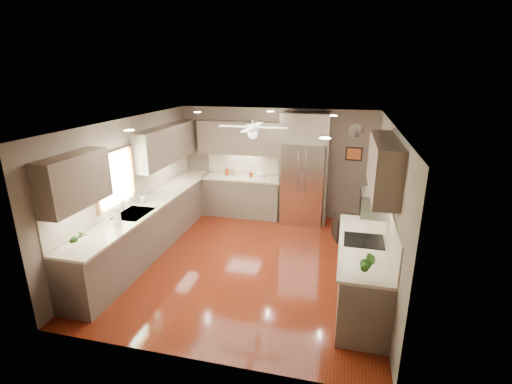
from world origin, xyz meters
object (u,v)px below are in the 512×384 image
at_px(bowl, 261,177).
at_px(refrigerator, 304,171).
at_px(stool, 345,228).
at_px(canister_a, 227,172).
at_px(paper_towel, 117,216).
at_px(soap_bottle, 143,198).
at_px(potted_plant_left, 78,237).
at_px(canister_d, 251,175).
at_px(canister_b, 232,173).
at_px(canister_c, 238,172).
at_px(potted_plant_right, 368,263).
at_px(microwave, 375,203).

relative_size(bowl, refrigerator, 0.10).
distance_m(refrigerator, stool, 1.58).
bearing_deg(canister_a, paper_towel, -103.97).
bearing_deg(soap_bottle, potted_plant_left, -87.33).
distance_m(potted_plant_left, paper_towel, 0.85).
distance_m(canister_a, canister_d, 0.60).
xyz_separation_m(canister_b, bowl, (0.69, -0.03, -0.04)).
bearing_deg(canister_d, canister_a, 176.20).
height_order(bowl, paper_towel, paper_towel).
bearing_deg(canister_a, stool, -17.48).
bearing_deg(refrigerator, paper_towel, -129.85).
bearing_deg(refrigerator, stool, -39.04).
height_order(stool, paper_towel, paper_towel).
bearing_deg(canister_c, potted_plant_right, -54.74).
distance_m(potted_plant_right, paper_towel, 3.90).
relative_size(canister_a, bowl, 0.64).
bearing_deg(potted_plant_right, soap_bottle, 156.65).
distance_m(soap_bottle, potted_plant_left, 1.89).
bearing_deg(canister_a, microwave, -41.63).
distance_m(soap_bottle, stool, 4.03).
xyz_separation_m(canister_a, refrigerator, (1.82, -0.09, 0.17)).
height_order(canister_a, microwave, microwave).
height_order(potted_plant_right, bowl, potted_plant_right).
bearing_deg(refrigerator, canister_a, 177.24).
bearing_deg(potted_plant_left, canister_b, 76.44).
bearing_deg(microwave, stool, 100.29).
height_order(canister_c, soap_bottle, canister_c).
xyz_separation_m(canister_b, refrigerator, (1.68, -0.08, 0.18)).
xyz_separation_m(potted_plant_left, potted_plant_right, (3.88, 0.17, 0.00)).
distance_m(refrigerator, microwave, 3.03).
xyz_separation_m(microwave, paper_towel, (-3.95, -0.44, -0.40)).
bearing_deg(bowl, microwave, -49.93).
xyz_separation_m(soap_bottle, refrigerator, (2.75, 2.11, 0.16)).
height_order(canister_a, canister_c, canister_c).
height_order(canister_a, potted_plant_right, potted_plant_right).
bearing_deg(microwave, canister_a, 138.37).
height_order(canister_a, soap_bottle, soap_bottle).
distance_m(bowl, microwave, 3.64).
relative_size(canister_c, microwave, 0.32).
relative_size(soap_bottle, paper_towel, 0.53).
height_order(canister_a, refrigerator, refrigerator).
bearing_deg(microwave, potted_plant_right, -95.59).
xyz_separation_m(canister_c, paper_towel, (-1.08, -3.22, 0.05)).
distance_m(potted_plant_left, bowl, 4.38).
distance_m(canister_d, potted_plant_left, 4.29).
xyz_separation_m(potted_plant_left, paper_towel, (0.04, 0.85, -0.01)).
relative_size(refrigerator, microwave, 4.45).
bearing_deg(microwave, potted_plant_left, -162.13).
relative_size(canister_b, paper_towel, 0.43).
bearing_deg(microwave, soap_bottle, 171.66).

